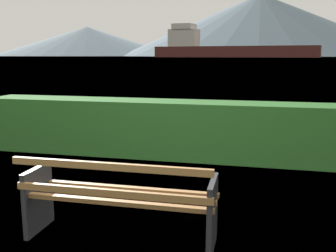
{
  "coord_description": "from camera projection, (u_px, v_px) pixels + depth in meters",
  "views": [
    {
      "loc": [
        1.27,
        -3.38,
        1.81
      ],
      "look_at": [
        0.0,
        2.03,
        0.77
      ],
      "focal_mm": 41.02,
      "sensor_mm": 36.0,
      "label": 1
    }
  ],
  "objects": [
    {
      "name": "cargo_ship_large",
      "position": [
        221.0,
        48.0,
        264.43
      ],
      "size": [
        112.62,
        34.37,
        23.27
      ],
      "color": "#471E19",
      "rests_on": "water_surface"
    },
    {
      "name": "distant_hills",
      "position": [
        332.0,
        25.0,
        485.21
      ],
      "size": [
        812.0,
        388.34,
        85.13
      ],
      "color": "slate",
      "rests_on": "ground_plane"
    },
    {
      "name": "hedge_row",
      "position": [
        183.0,
        129.0,
        6.82
      ],
      "size": [
        7.38,
        0.74,
        1.0
      ],
      "primitive_type": "cube",
      "color": "#2D6B28",
      "rests_on": "ground_plane"
    },
    {
      "name": "ground_plane",
      "position": [
        122.0,
        238.0,
        3.85
      ],
      "size": [
        1400.0,
        1400.0,
        0.0
      ],
      "primitive_type": "plane",
      "color": "#567A38"
    },
    {
      "name": "park_bench",
      "position": [
        119.0,
        199.0,
        3.72
      ],
      "size": [
        1.89,
        0.58,
        0.87
      ],
      "color": "#A0703F",
      "rests_on": "ground_plane"
    },
    {
      "name": "water_surface",
      "position": [
        258.0,
        57.0,
        296.84
      ],
      "size": [
        620.0,
        620.0,
        0.0
      ],
      "primitive_type": "plane",
      "color": "slate",
      "rests_on": "ground_plane"
    }
  ]
}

